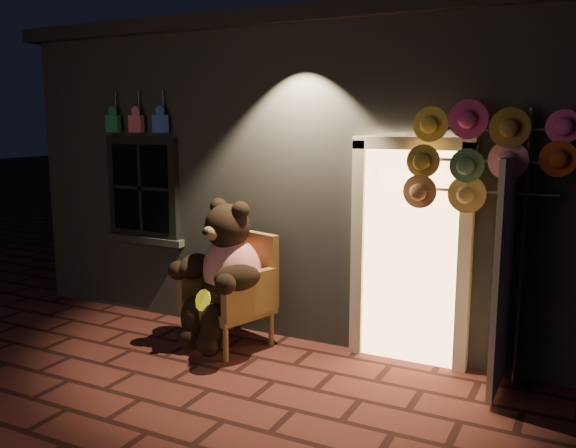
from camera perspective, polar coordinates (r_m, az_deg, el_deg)
The scene contains 5 objects.
ground at distance 5.60m, azimuth -7.35°, elevation -15.13°, with size 60.00×60.00×0.00m, color #532320.
shop_building at distance 8.68m, azimuth 7.48°, elevation 5.61°, with size 7.30×5.95×3.51m.
wicker_armchair at distance 6.46m, azimuth -5.02°, elevation -6.09°, with size 0.98×0.93×1.18m.
teddy_bear at distance 6.31m, azimuth -5.98°, elevation -4.64°, with size 1.05×0.96×1.51m.
hat_rack at distance 5.53m, azimuth 17.58°, elevation 5.93°, with size 1.39×0.22×2.46m.
Camera 1 is at (2.91, -4.17, 2.34)m, focal length 38.00 mm.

